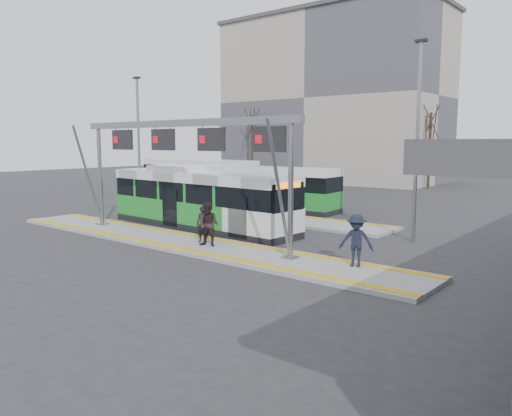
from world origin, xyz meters
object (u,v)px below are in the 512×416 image
(gantry, at_px, (180,144))
(passenger_b, at_px, (209,224))
(passenger_a, at_px, (203,224))
(passenger_c, at_px, (356,241))
(hero_bus, at_px, (200,200))

(gantry, bearing_deg, passenger_b, -9.90)
(gantry, height_order, passenger_a, gantry)
(passenger_b, xyz_separation_m, passenger_c, (6.28, 0.82, -0.00))
(gantry, xyz_separation_m, passenger_b, (2.04, -0.36, -3.24))
(passenger_b, bearing_deg, gantry, 154.37)
(passenger_b, relative_size, passenger_c, 1.00)
(gantry, relative_size, passenger_a, 8.30)
(hero_bus, bearing_deg, gantry, -54.23)
(passenger_c, bearing_deg, hero_bus, 145.74)
(passenger_a, height_order, passenger_c, passenger_c)
(passenger_a, distance_m, passenger_c, 7.02)
(hero_bus, height_order, passenger_c, hero_bus)
(hero_bus, xyz_separation_m, passenger_b, (4.08, -3.47, -0.39))
(passenger_c, bearing_deg, gantry, 163.28)
(gantry, xyz_separation_m, passenger_a, (1.31, 0.02, -3.37))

